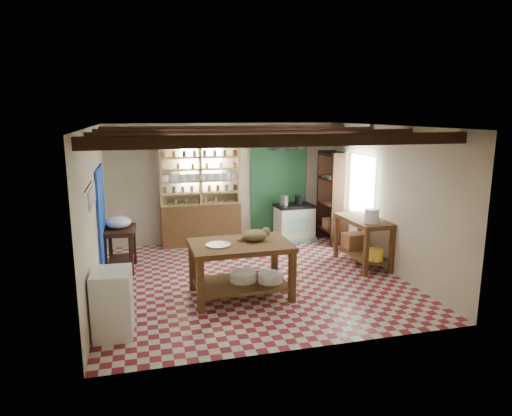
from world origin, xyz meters
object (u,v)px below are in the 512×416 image
object	(u,v)px
white_cabinet	(113,303)
work_table	(241,270)
right_counter	(363,242)
cat	(255,235)
stove	(294,222)
prep_table	(120,249)

from	to	relation	value
white_cabinet	work_table	bearing A→B (deg)	27.05
right_counter	cat	xyz separation A→B (m)	(-2.29, -0.83, 0.50)
right_counter	white_cabinet	bearing A→B (deg)	-160.84
stove	white_cabinet	world-z (taller)	white_cabinet
white_cabinet	stove	bearing A→B (deg)	47.87
work_table	stove	xyz separation A→B (m)	(1.88, 2.86, -0.03)
work_table	prep_table	size ratio (longest dim) A/B	1.93
right_counter	cat	bearing A→B (deg)	-162.06
prep_table	white_cabinet	size ratio (longest dim) A/B	0.91
work_table	white_cabinet	xyz separation A→B (m)	(-1.86, -0.82, 0.00)
stove	white_cabinet	distance (m)	5.25
stove	right_counter	size ratio (longest dim) A/B	0.66
prep_table	white_cabinet	xyz separation A→B (m)	(-0.02, -2.54, 0.04)
work_table	right_counter	size ratio (longest dim) A/B	1.21
prep_table	right_counter	bearing A→B (deg)	-6.38
work_table	right_counter	world-z (taller)	right_counter
white_cabinet	right_counter	size ratio (longest dim) A/B	0.69
stove	cat	size ratio (longest dim) A/B	2.07
work_table	prep_table	distance (m)	2.52
stove	prep_table	size ratio (longest dim) A/B	1.05
work_table	prep_table	world-z (taller)	work_table
white_cabinet	right_counter	bearing A→B (deg)	24.46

